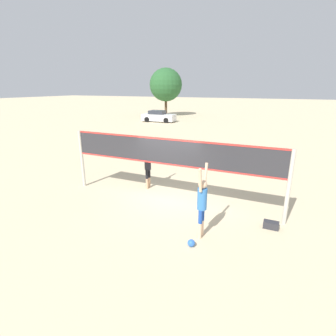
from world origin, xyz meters
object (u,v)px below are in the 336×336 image
volleyball_net (168,158)px  tree_left_cluster (166,85)px  volleyball (191,243)px  parked_car_near (159,117)px  player_spiker (202,200)px  player_blocker (148,164)px  gear_bag (271,225)px

volleyball_net → tree_left_cluster: tree_left_cluster is taller
volleyball_net → volleyball: volleyball_net is taller
volleyball → tree_left_cluster: bearing=116.1°
volleyball → parked_car_near: size_ratio=0.05×
player_spiker → tree_left_cluster: (-15.33, 30.45, 3.39)m
player_blocker → parked_car_near: player_blocker is taller
player_spiker → parked_car_near: bearing=29.2°
parked_car_near → tree_left_cluster: size_ratio=0.62×
volleyball → tree_left_cluster: 34.88m
volleyball_net → volleyball: (1.84, -2.46, -1.66)m
volleyball_net → parked_car_near: bearing=117.4°
tree_left_cluster → parked_car_near: bearing=-72.6°
gear_bag → parked_car_near: 26.90m
volleyball → gear_bag: 2.79m
player_spiker → parked_car_near: 27.09m
parked_car_near → volleyball_net: bearing=-67.1°
player_spiker → volleyball: size_ratio=10.45×
volleyball_net → gear_bag: volleyball_net is taller
volleyball_net → player_blocker: bearing=145.6°
parked_car_near → tree_left_cluster: bearing=102.9°
player_blocker → parked_car_near: bearing=-154.6°
player_blocker → player_spiker: bearing=49.7°
volleyball_net → parked_car_near: volleyball_net is taller
volleyball → gear_bag: bearing=45.3°
player_blocker → tree_left_cluster: (-12.01, 27.64, 3.45)m
volleyball → gear_bag: (1.96, 1.98, 0.01)m
volleyball_net → parked_car_near: (-11.28, 21.79, -1.12)m
player_spiker → gear_bag: size_ratio=4.77×
volleyball_net → player_spiker: size_ratio=3.80×
player_spiker → gear_bag: player_spiker is taller
volleyball_net → player_blocker: (-1.40, 0.95, -0.65)m
volleyball_net → player_spiker: 2.74m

